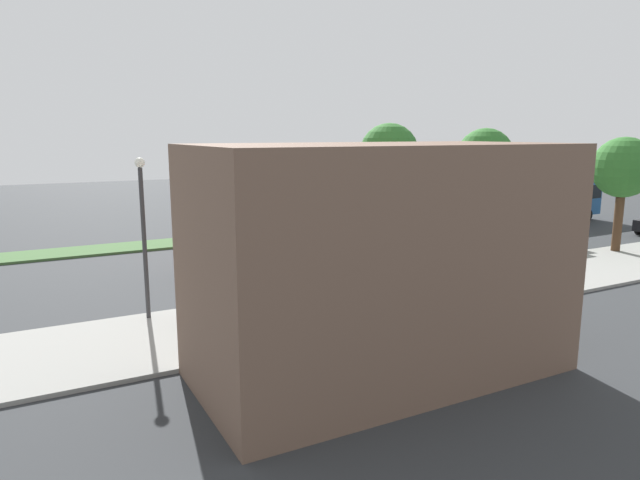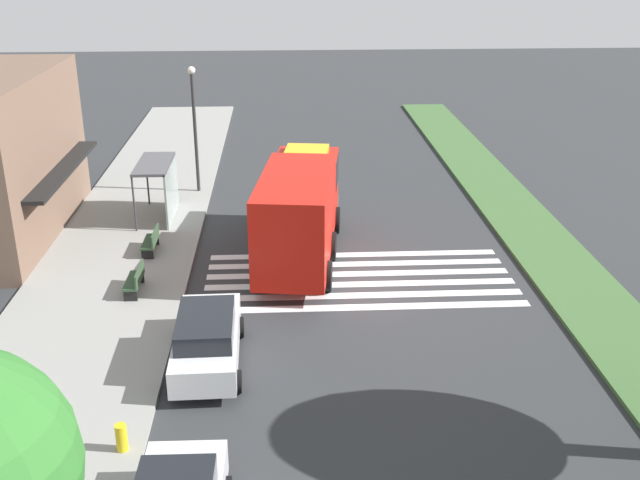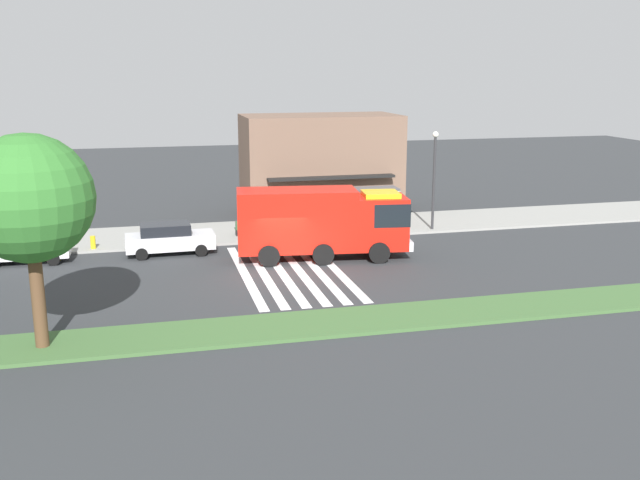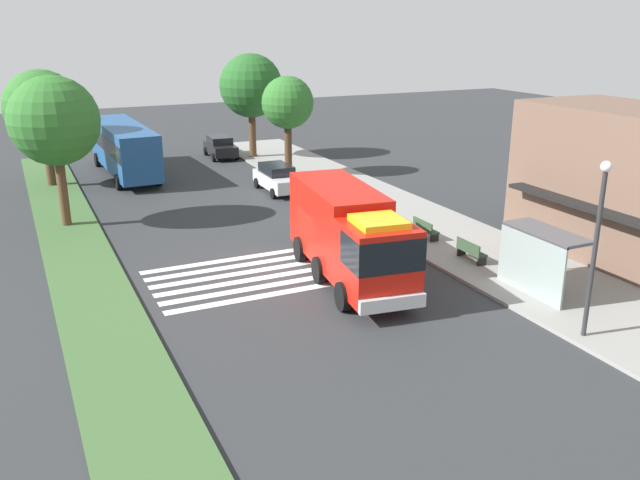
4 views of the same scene
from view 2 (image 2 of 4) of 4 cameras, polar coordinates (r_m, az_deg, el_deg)
The scene contains 11 objects.
ground_plane at distance 27.24m, azimuth 3.05°, elevation -3.18°, with size 120.00×120.00×0.00m, color #2D3033.
sidewalk at distance 27.81m, azimuth -15.97°, elevation -3.35°, with size 60.00×5.81×0.14m, color gray.
median_strip at distance 29.01m, azimuth 18.36°, elevation -2.56°, with size 60.00×3.00×0.14m, color #3D6033.
crosswalk at distance 27.44m, azimuth 3.00°, elevation -2.97°, with size 4.95×11.14×0.01m.
fire_truck at distance 28.68m, azimuth -1.52°, elevation 2.62°, with size 9.22×3.63×3.70m.
parked_car_east at distance 22.02m, azimuth -8.57°, elevation -7.37°, with size 4.71×2.09×1.68m.
bus_stop_shelter at distance 33.27m, azimuth -11.84°, elevation 4.59°, with size 3.50×1.40×2.46m.
bench_near_shelter at distance 29.97m, azimuth -12.64°, elevation -0.06°, with size 1.60×0.50×0.90m.
bench_west_of_shelter at distance 26.73m, azimuth -13.81°, elevation -2.94°, with size 1.60×0.50×0.90m.
street_lamp at distance 36.12m, azimuth -9.50°, elevation 9.05°, with size 0.36×0.36×5.95m.
fire_hydrant at distance 19.13m, azimuth -14.82°, elevation -14.27°, with size 0.28×0.28×0.70m, color gold.
Camera 2 is at (-24.50, 2.73, 11.57)m, focal length 42.21 mm.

